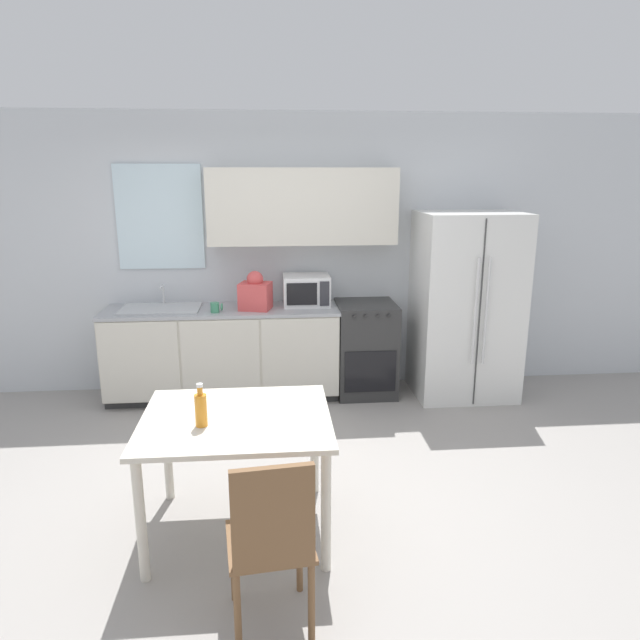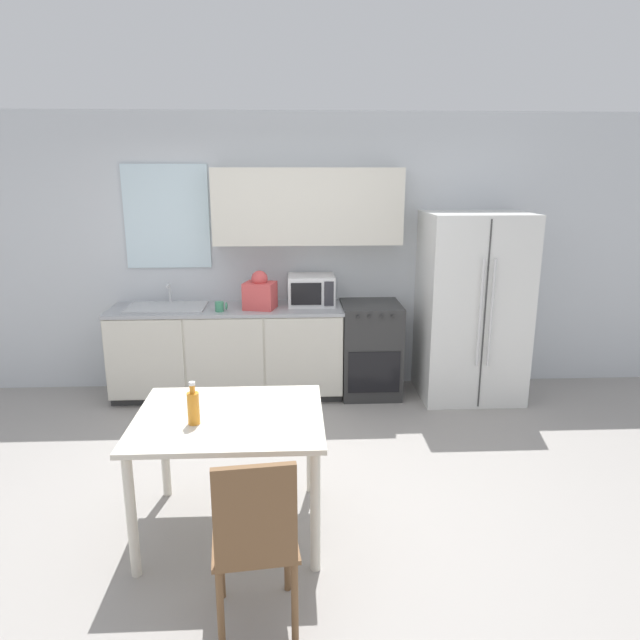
# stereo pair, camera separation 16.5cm
# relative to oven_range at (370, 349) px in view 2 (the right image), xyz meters

# --- Properties ---
(ground_plane) EXTENTS (12.00, 12.00, 0.00)m
(ground_plane) POSITION_rel_oven_range_xyz_m (-0.88, -1.60, -0.45)
(ground_plane) COLOR gray
(wall_back) EXTENTS (12.00, 0.38, 2.70)m
(wall_back) POSITION_rel_oven_range_xyz_m (-0.85, 0.30, 0.98)
(wall_back) COLOR silver
(wall_back) RESTS_ON ground_plane
(kitchen_counter) EXTENTS (2.21, 0.61, 0.89)m
(kitchen_counter) POSITION_rel_oven_range_xyz_m (-1.39, 0.00, -0.00)
(kitchen_counter) COLOR #333333
(kitchen_counter) RESTS_ON ground_plane
(oven_range) EXTENTS (0.57, 0.61, 0.91)m
(oven_range) POSITION_rel_oven_range_xyz_m (0.00, 0.00, 0.00)
(oven_range) COLOR #2D2D2D
(oven_range) RESTS_ON ground_plane
(refrigerator) EXTENTS (0.95, 0.80, 1.78)m
(refrigerator) POSITION_rel_oven_range_xyz_m (0.96, -0.08, 0.44)
(refrigerator) COLOR silver
(refrigerator) RESTS_ON ground_plane
(kitchen_sink) EXTENTS (0.73, 0.45, 0.20)m
(kitchen_sink) POSITION_rel_oven_range_xyz_m (-1.96, 0.01, 0.45)
(kitchen_sink) COLOR #B7BABC
(kitchen_sink) RESTS_ON kitchen_counter
(microwave) EXTENTS (0.44, 0.37, 0.29)m
(microwave) POSITION_rel_oven_range_xyz_m (-0.58, 0.08, 0.58)
(microwave) COLOR silver
(microwave) RESTS_ON kitchen_counter
(coffee_mug) EXTENTS (0.11, 0.08, 0.09)m
(coffee_mug) POSITION_rel_oven_range_xyz_m (-1.43, -0.15, 0.48)
(coffee_mug) COLOR #3F8C66
(coffee_mug) RESTS_ON kitchen_counter
(grocery_bag_0) EXTENTS (0.33, 0.30, 0.36)m
(grocery_bag_0) POSITION_rel_oven_range_xyz_m (-1.06, -0.06, 0.59)
(grocery_bag_0) COLOR #D14C4C
(grocery_bag_0) RESTS_ON kitchen_counter
(dining_table) EXTENTS (1.10, 0.93, 0.76)m
(dining_table) POSITION_rel_oven_range_xyz_m (-1.14, -2.20, 0.20)
(dining_table) COLOR beige
(dining_table) RESTS_ON ground_plane
(dining_chair_near) EXTENTS (0.44, 0.44, 0.93)m
(dining_chair_near) POSITION_rel_oven_range_xyz_m (-0.94, -3.04, 0.08)
(dining_chair_near) COLOR brown
(dining_chair_near) RESTS_ON ground_plane
(drink_bottle) EXTENTS (0.07, 0.07, 0.25)m
(drink_bottle) POSITION_rel_oven_range_xyz_m (-1.32, -2.31, 0.40)
(drink_bottle) COLOR orange
(drink_bottle) RESTS_ON dining_table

